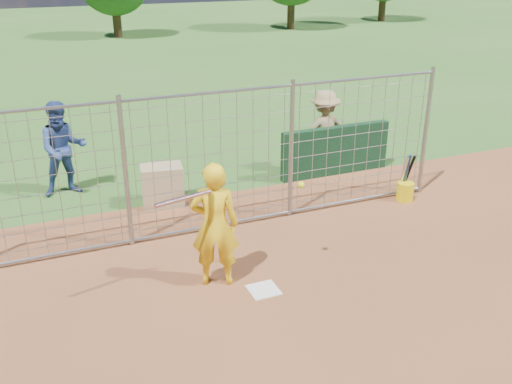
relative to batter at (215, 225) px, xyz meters
name	(u,v)px	position (x,y,z in m)	size (l,w,h in m)	color
ground	(258,284)	(0.57, -0.30, -0.97)	(100.00, 100.00, 0.00)	#2D591E
home_plate	(264,290)	(0.57, -0.50, -0.96)	(0.43, 0.43, 0.02)	silver
dugout_wall	(335,151)	(3.97, 3.30, -0.42)	(2.60, 0.20, 1.10)	#11381E
batter	(215,225)	(0.00, 0.00, 0.00)	(0.70, 0.46, 1.93)	yellow
bystander_a	(63,149)	(-1.69, 4.45, 0.01)	(0.95, 0.74, 1.95)	navy
bystander_c	(324,132)	(3.82, 3.59, -0.04)	(1.20, 0.69, 1.86)	#977E52
equipment_bin	(162,185)	(-0.01, 3.17, -0.57)	(0.80, 0.55, 0.80)	tan
equipment_in_play	(214,195)	(-0.07, -0.22, 0.58)	(2.30, 0.28, 0.21)	silver
bucket_with_bats	(405,189)	(4.52, 1.46, -0.72)	(0.34, 0.38, 0.97)	yellow
backstop_fence	(213,164)	(0.57, 1.70, 0.29)	(9.08, 0.08, 2.60)	gray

